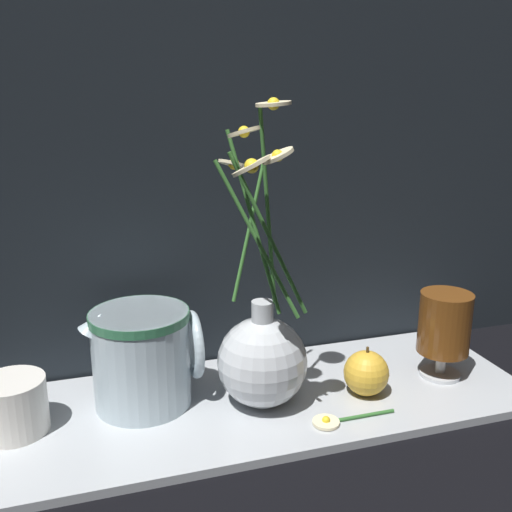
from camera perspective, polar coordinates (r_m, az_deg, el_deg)
name	(u,v)px	position (r m, az deg, el deg)	size (l,w,h in m)	color
ground_plane	(255,406)	(0.84, -0.13, -14.73)	(6.00, 6.00, 0.00)	black
shelf	(255,402)	(0.84, -0.13, -14.38)	(0.80, 0.28, 0.01)	#B2B7BC
backdrop_wall	(223,6)	(0.88, -3.33, 23.66)	(1.30, 0.02, 1.10)	black
vase_with_flowers	(262,355)	(0.79, 0.61, -9.87)	(0.13, 0.20, 0.41)	silver
yellow_mug	(11,406)	(0.81, -23.28, -13.62)	(0.10, 0.09, 0.07)	silver
ceramic_pitcher	(143,354)	(0.81, -11.21, -9.57)	(0.16, 0.14, 0.15)	silver
tea_glass	(444,325)	(0.91, 18.33, -6.59)	(0.08, 0.08, 0.13)	silver
orange_fruit	(366,373)	(0.85, 10.96, -11.41)	(0.07, 0.07, 0.07)	gold
loose_daisy	(336,420)	(0.79, 7.98, -15.96)	(0.12, 0.04, 0.01)	#336B2D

